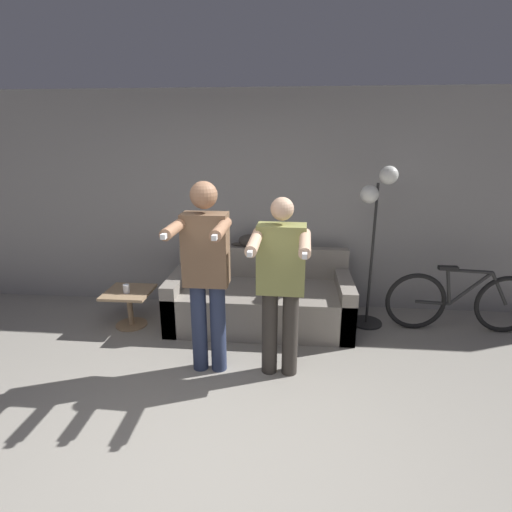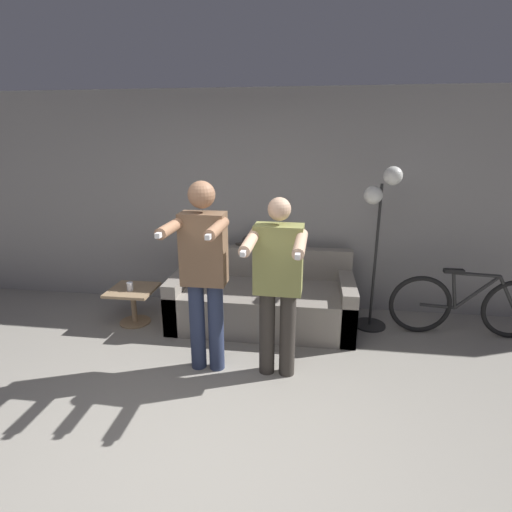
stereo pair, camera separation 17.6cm
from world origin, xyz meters
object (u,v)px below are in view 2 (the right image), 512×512
Objects in this scene: person_right at (278,279)px; bicycle at (466,305)px; cat at (256,240)px; floor_lamp at (380,213)px; person_left at (204,267)px; side_table at (133,298)px; cup at (130,286)px; couch at (263,301)px.

person_right is 2.27m from bicycle.
floor_lamp is (1.36, -0.28, 0.42)m from cat.
side_table is at bearing 142.76° from person_left.
cup is at bearing -172.77° from floor_lamp.
person_left is 0.65m from person_right.
floor_lamp reaches higher than bicycle.
cup is at bearing -154.85° from cat.
floor_lamp is 2.89m from side_table.
person_right is (0.64, -0.00, -0.08)m from person_left.
cat is (-0.13, 0.37, 0.62)m from couch.
cat is 0.27× the size of bicycle.
cat is at bearing 25.15° from cup.
bicycle is (2.19, 0.00, 0.07)m from couch.
person_left is 1.08× the size of bicycle.
bicycle is (1.94, 1.02, -0.58)m from person_right.
person_right is (0.25, -1.02, 0.65)m from couch.
floor_lamp is at bearing 33.94° from person_left.
couch is at bearing 8.12° from side_table.
couch is at bearing -70.75° from cat.
couch is 1.24m from person_right.
bicycle reaches higher than side_table.
person_left is at bearing -110.97° from couch.
cup is (-1.33, -0.63, -0.42)m from cat.
floor_lamp is at bearing 175.26° from bicycle.
side_table is at bearing 93.38° from cup.
person_left is at bearing -35.29° from cup.
cat is 0.24× the size of floor_lamp.
couch is 4.05× the size of side_table.
cat is 4.47× the size of cup.
floor_lamp is 2.84m from cup.
person_right is at bearing -23.90° from cup.
floor_lamp is 1.11× the size of bicycle.
side_table is at bearing -176.73° from bicycle.
side_table is (-1.72, 0.81, -0.61)m from person_right.
bicycle is at bearing 4.09° from cup.
person_left is (-0.39, -1.02, 0.73)m from couch.
floor_lamp reaches higher than person_left.
bicycle is (3.66, 0.21, 0.04)m from side_table.
bicycle is (0.96, -0.08, -0.96)m from floor_lamp.
side_table is (-1.34, -0.57, -0.58)m from cat.
cat reaches higher than side_table.
floor_lamp is (1.23, 0.08, 1.04)m from couch.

